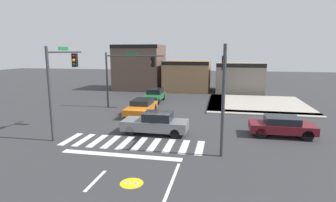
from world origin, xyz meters
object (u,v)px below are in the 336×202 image
object	(u,v)px
traffic_signal_southwest	(61,75)
car_maroon	(282,126)
car_orange	(141,107)
car_green	(155,95)
car_gray	(156,123)
traffic_signal_northwest	(128,69)
traffic_signal_southeast	(224,78)

from	to	relation	value
traffic_signal_southwest	car_maroon	xyz separation A→B (m)	(14.31, 2.42, -3.35)
traffic_signal_southwest	car_orange	size ratio (longest dim) A/B	1.23
car_green	car_gray	distance (m)	12.06
car_maroon	car_green	xyz separation A→B (m)	(-11.32, 10.60, 0.02)
traffic_signal_northwest	car_maroon	world-z (taller)	traffic_signal_northwest
car_maroon	car_gray	xyz separation A→B (m)	(-8.31, -1.08, 0.03)
traffic_signal_southwest	car_gray	bearing A→B (deg)	-77.40
traffic_signal_northwest	car_green	world-z (taller)	traffic_signal_northwest
traffic_signal_southwest	traffic_signal_southeast	size ratio (longest dim) A/B	0.99
car_maroon	car_green	world-z (taller)	car_green
car_maroon	car_green	size ratio (longest dim) A/B	0.99
car_maroon	traffic_signal_northwest	bearing A→B (deg)	-27.23
traffic_signal_northwest	traffic_signal_southeast	world-z (taller)	traffic_signal_southeast
car_orange	car_green	bearing A→B (deg)	-176.54
traffic_signal_northwest	car_orange	xyz separation A→B (m)	(2.05, -2.44, -3.19)
car_gray	car_maroon	bearing A→B (deg)	-172.59
traffic_signal_southeast	car_green	size ratio (longest dim) A/B	1.43
car_orange	car_gray	xyz separation A→B (m)	(2.63, -5.33, 0.05)
traffic_signal_northwest	car_gray	distance (m)	9.59
traffic_signal_southwest	traffic_signal_southeast	distance (m)	10.43
traffic_signal_southeast	car_maroon	xyz separation A→B (m)	(3.88, 2.52, -3.33)
traffic_signal_southwest	car_gray	distance (m)	6.98
car_maroon	traffic_signal_southeast	bearing A→B (deg)	33.02
car_orange	car_gray	distance (m)	5.94
traffic_signal_southeast	car_orange	bearing A→B (deg)	46.20
car_maroon	car_gray	bearing A→B (deg)	7.41
traffic_signal_northwest	traffic_signal_southwest	xyz separation A→B (m)	(-1.32, -9.10, 0.17)
car_gray	car_orange	bearing A→B (deg)	-63.75
traffic_signal_northwest	car_gray	world-z (taller)	traffic_signal_northwest
car_gray	traffic_signal_northwest	bearing A→B (deg)	-58.93
traffic_signal_northwest	car_gray	size ratio (longest dim) A/B	1.33
traffic_signal_southwest	car_gray	xyz separation A→B (m)	(6.00, 1.34, -3.31)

